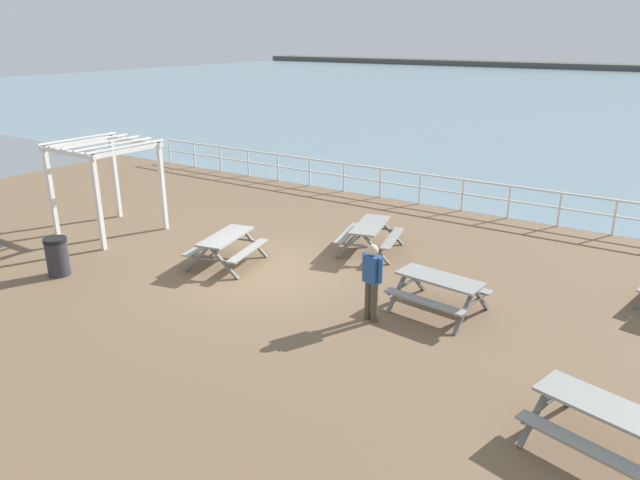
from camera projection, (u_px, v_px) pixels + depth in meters
ground_plane at (263, 274)px, 14.72m from camera, size 30.00×24.00×0.20m
sea_band at (606, 94)px, 56.28m from camera, size 142.00×90.00×0.01m
seaward_railing at (400, 180)px, 20.55m from camera, size 23.07×0.07×1.08m
picnic_table_near_right at (226, 243)px, 14.89m from camera, size 1.85×2.07×0.80m
picnic_table_mid_centre at (603, 416)px, 8.15m from camera, size 2.12×1.91×0.80m
picnic_table_far_left at (370, 231)px, 15.77m from camera, size 1.88×2.10×0.80m
picnic_table_far_right at (439, 286)px, 12.36m from camera, size 1.96×1.72×0.80m
visitor at (372, 278)px, 11.84m from camera, size 0.51×0.30×1.66m
lattice_pergola at (105, 166)px, 16.88m from camera, size 2.50×2.62×2.70m
litter_bin at (57, 256)px, 14.26m from camera, size 0.55×0.55×0.95m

